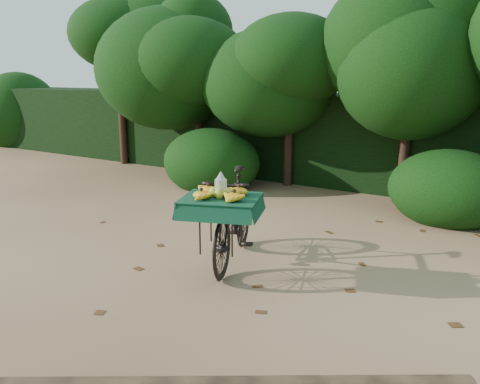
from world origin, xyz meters
The scene contains 6 objects.
ground centered at (0.00, 0.00, 0.00)m, with size 80.00×80.00×0.00m, color tan.
vendor_bicycle centered at (-0.27, 1.05, 0.58)m, with size 1.30×1.98×1.13m.
hedge_backdrop centered at (0.00, 6.30, 0.90)m, with size 26.00×1.80×1.80m, color black.
tree_row centered at (-0.65, 5.50, 2.00)m, with size 14.50×2.00×4.00m, color black, non-canonical shape.
bush_clumps centered at (0.50, 4.30, 0.45)m, with size 8.80×1.70×0.90m, color black, non-canonical shape.
leaf_litter centered at (0.00, 0.65, 0.01)m, with size 7.00×7.30×0.01m, color #532F16, non-canonical shape.
Camera 1 is at (2.97, -3.72, 2.20)m, focal length 38.00 mm.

